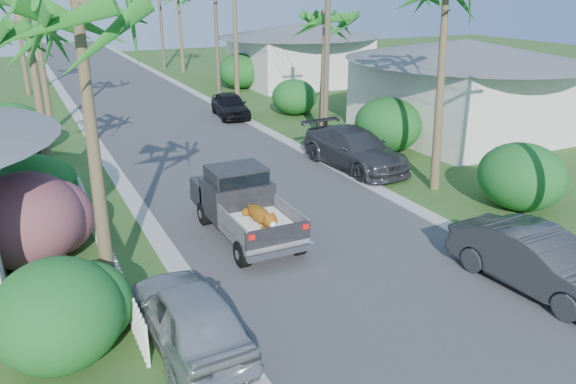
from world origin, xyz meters
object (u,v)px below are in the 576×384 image
utility_pole_b (327,49)px  house_right_near (461,91)px  parked_car_ln (189,316)px  utility_pole_d (161,17)px  palm_l_a (75,4)px  parked_car_rf (230,105)px  palm_l_b (27,22)px  utility_pole_c (216,28)px  pickup_truck (241,201)px  palm_r_b (325,15)px  house_right_far (299,56)px  parked_car_rm (355,149)px  parked_car_rn (538,261)px

utility_pole_b → house_right_near: bearing=-7.7°
parked_car_ln → utility_pole_d: size_ratio=0.48×
palm_l_a → utility_pole_b: bearing=40.3°
parked_car_rf → palm_l_b: palm_l_b is taller
house_right_near → utility_pole_c: size_ratio=1.00×
pickup_truck → palm_l_b: size_ratio=0.69×
pickup_truck → utility_pole_b: 11.18m
parked_car_ln → pickup_truck: bearing=-125.0°
palm_l_b → house_right_near: size_ratio=0.82×
palm_l_a → palm_l_b: bearing=93.8°
palm_r_b → utility_pole_d: bearing=92.0°
palm_l_a → house_right_near: bearing=25.1°
palm_l_b → palm_r_b: 13.73m
palm_l_b → utility_pole_d: utility_pole_d is taller
pickup_truck → palm_l_a: bearing=-151.3°
palm_l_b → utility_pole_c: (12.40, 16.00, -1.55)m
house_right_near → pickup_truck: bearing=-156.0°
palm_l_a → palm_r_b: bearing=43.2°
house_right_far → parked_car_rf: bearing=-135.6°
palm_l_a → house_right_far: size_ratio=0.91×
palm_r_b → house_right_near: size_ratio=0.80×
house_right_near → house_right_far: size_ratio=1.00×
parked_car_rm → house_right_near: (8.00, 2.54, 1.41)m
parked_car_rf → house_right_far: (9.22, 9.02, 1.41)m
parked_car_rm → palm_r_b: palm_r_b is taller
pickup_truck → palm_r_b: 13.66m
parked_car_ln → parked_car_rf: bearing=-115.7°
parked_car_rm → pickup_truck: bearing=-153.3°
palm_l_a → house_right_far: 33.48m
palm_l_a → palm_l_b: (-0.60, 9.00, -0.79)m
pickup_truck → parked_car_ln: 6.01m
utility_pole_b → palm_l_a: bearing=-139.7°
palm_l_a → palm_r_b: palm_l_a is taller
pickup_truck → parked_car_rm: 7.90m
utility_pole_c → parked_car_rf: bearing=-104.5°
parked_car_rf → palm_l_b: bearing=-132.8°
palm_r_b → house_right_far: bearing=66.9°
pickup_truck → parked_car_rn: size_ratio=1.09×
utility_pole_d → palm_l_a: bearing=-106.4°
pickup_truck → utility_pole_d: (7.38, 37.58, 3.59)m
house_right_near → utility_pole_b: size_ratio=1.00×
parked_car_rm → palm_l_b: bearing=163.7°
house_right_far → utility_pole_c: 8.06m
house_right_far → utility_pole_b: bearing=-113.5°
parked_car_rf → house_right_far: house_right_far is taller
parked_car_ln → palm_r_b: 19.40m
utility_pole_c → house_right_far: bearing=15.1°
palm_r_b → house_right_far: size_ratio=0.80×
parked_car_rn → palm_l_a: (-9.80, 4.22, 6.16)m
parked_car_rf → palm_r_b: (2.82, -5.98, 5.24)m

